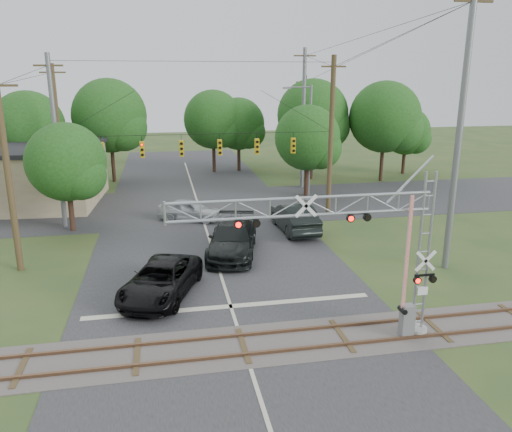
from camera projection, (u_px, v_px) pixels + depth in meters
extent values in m
plane|color=#2B4620|center=(253.00, 376.00, 17.30)|extent=(160.00, 160.00, 0.00)
cube|color=#28292B|center=(219.00, 270.00, 26.75)|extent=(14.00, 90.00, 0.02)
cube|color=#28292B|center=(199.00, 206.00, 39.99)|extent=(90.00, 12.00, 0.02)
cube|color=#504945|center=(243.00, 346.00, 19.18)|extent=(90.00, 3.20, 0.05)
cube|color=brown|center=(247.00, 354.00, 18.48)|extent=(90.00, 0.12, 0.14)
cube|color=brown|center=(240.00, 335.00, 19.85)|extent=(90.00, 0.12, 0.14)
cylinder|color=gray|center=(416.00, 330.00, 20.14)|extent=(0.83, 0.83, 0.28)
cube|color=silver|center=(423.00, 291.00, 19.37)|extent=(0.42, 0.03, 0.32)
cube|color=slate|center=(407.00, 321.00, 19.71)|extent=(0.51, 0.42, 1.39)
cube|color=red|center=(407.00, 255.00, 18.91)|extent=(0.13, 0.08, 4.62)
cylinder|color=slate|center=(57.00, 144.00, 32.95)|extent=(0.32, 0.32, 11.50)
cylinder|color=#473720|center=(331.00, 137.00, 36.38)|extent=(0.36, 0.36, 11.50)
cylinder|color=black|center=(200.00, 134.00, 34.55)|extent=(19.00, 0.03, 0.03)
cube|color=#C49D0D|center=(102.00, 150.00, 33.60)|extent=(0.30, 0.30, 1.10)
cube|color=#C49D0D|center=(142.00, 149.00, 34.08)|extent=(0.30, 0.30, 1.10)
cube|color=#C49D0D|center=(182.00, 148.00, 34.56)|extent=(0.30, 0.30, 1.10)
cube|color=#C49D0D|center=(220.00, 147.00, 35.05)|extent=(0.30, 0.30, 1.10)
cube|color=#C49D0D|center=(257.00, 146.00, 35.53)|extent=(0.30, 0.30, 1.10)
cube|color=#C49D0D|center=(293.00, 145.00, 36.01)|extent=(0.30, 0.30, 1.10)
imported|color=black|center=(161.00, 280.00, 23.40)|extent=(4.55, 6.40, 1.62)
imported|color=black|center=(232.00, 239.00, 28.94)|extent=(4.02, 6.83, 1.86)
imported|color=#A7AAAF|center=(190.00, 210.00, 35.86)|extent=(4.89, 3.46, 1.55)
imported|color=black|center=(294.00, 217.00, 33.35)|extent=(2.23, 5.79, 1.88)
cylinder|color=slate|center=(310.00, 142.00, 42.29)|extent=(0.21, 0.21, 9.38)
cylinder|color=slate|center=(299.00, 87.00, 40.89)|extent=(2.08, 0.13, 0.13)
cube|color=slate|center=(287.00, 88.00, 40.72)|extent=(0.63, 0.26, 0.16)
cylinder|color=#473720|center=(59.00, 133.00, 40.87)|extent=(0.34, 0.34, 11.04)
cube|color=#473720|center=(52.00, 72.00, 39.57)|extent=(2.00, 0.12, 0.12)
cylinder|color=slate|center=(303.00, 120.00, 45.02)|extent=(0.34, 0.34, 12.47)
cube|color=#473720|center=(305.00, 56.00, 43.52)|extent=(2.00, 0.12, 0.12)
cylinder|color=#473720|center=(8.00, 176.00, 25.44)|extent=(0.34, 0.34, 10.30)
cylinder|color=slate|center=(459.00, 137.00, 25.19)|extent=(0.34, 0.34, 14.16)
cube|color=#473720|center=(474.00, 1.00, 23.47)|extent=(2.00, 0.12, 0.12)
cylinder|color=#473720|center=(304.00, 125.00, 52.78)|extent=(0.34, 0.34, 10.17)
cube|color=#473720|center=(305.00, 82.00, 51.60)|extent=(2.00, 0.12, 0.12)
cylinder|color=#352118|center=(34.00, 167.00, 45.52)|extent=(0.36, 0.36, 4.07)
sphere|color=#1E4112|center=(29.00, 126.00, 44.52)|extent=(6.29, 6.29, 6.29)
cylinder|color=#352118|center=(71.00, 207.00, 33.19)|extent=(0.36, 0.36, 3.32)
sphere|color=#1E4112|center=(66.00, 162.00, 32.37)|extent=(5.13, 5.13, 5.13)
cylinder|color=#352118|center=(113.00, 159.00, 48.75)|extent=(0.36, 0.36, 4.55)
sphere|color=#1E4112|center=(109.00, 116.00, 47.64)|extent=(7.03, 7.03, 7.03)
cylinder|color=#352118|center=(214.00, 154.00, 53.76)|extent=(0.36, 0.36, 4.00)
sphere|color=#1E4112|center=(213.00, 119.00, 52.78)|extent=(6.19, 6.19, 6.19)
cylinder|color=#352118|center=(239.00, 154.00, 54.62)|extent=(0.36, 0.36, 3.62)
sphere|color=#1E4112|center=(239.00, 124.00, 53.73)|extent=(5.60, 5.60, 5.60)
cylinder|color=#352118|center=(306.00, 176.00, 42.96)|extent=(0.36, 0.36, 3.58)
sphere|color=#1E4112|center=(307.00, 138.00, 42.09)|extent=(5.53, 5.53, 5.53)
cylinder|color=#352118|center=(312.00, 156.00, 50.18)|extent=(0.36, 0.36, 4.53)
sphere|color=#1E4112|center=(313.00, 115.00, 49.07)|extent=(7.00, 7.00, 7.00)
cylinder|color=#352118|center=(382.00, 159.00, 49.13)|extent=(0.36, 0.36, 4.44)
sphere|color=#1E4112|center=(385.00, 117.00, 48.04)|extent=(6.87, 6.87, 6.87)
cylinder|color=#352118|center=(404.00, 159.00, 53.01)|extent=(0.36, 0.36, 3.21)
sphere|color=#1E4112|center=(406.00, 131.00, 52.23)|extent=(4.95, 4.95, 4.95)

